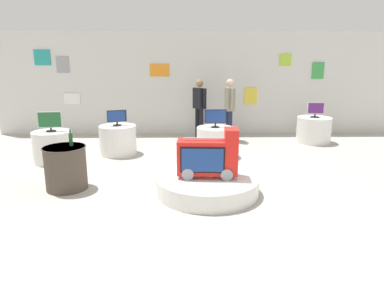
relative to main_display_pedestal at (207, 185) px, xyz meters
name	(u,v)px	position (x,y,z in m)	size (l,w,h in m)	color
ground_plane	(202,187)	(-0.07, 0.26, -0.15)	(30.00, 30.00, 0.00)	#B2ADA3
back_wall_display	(195,84)	(-0.08, 4.75, 1.34)	(11.59, 0.13, 2.96)	silver
main_display_pedestal	(207,185)	(0.00, 0.00, 0.00)	(1.73, 1.73, 0.29)	silver
novelty_firetruck_tv	(209,157)	(0.02, -0.01, 0.48)	(1.01, 0.46, 0.82)	gray
display_pedestal_left_rear	(118,140)	(-1.96, 2.50, 0.20)	(0.86, 0.86, 0.68)	silver
tv_on_left_rear	(117,117)	(-1.96, 2.50, 0.74)	(0.44, 0.19, 0.36)	black
display_pedestal_center_rear	(314,130)	(3.09, 3.58, 0.20)	(0.90, 0.90, 0.68)	silver
tv_on_center_rear	(316,110)	(3.09, 3.57, 0.75)	(0.43, 0.23, 0.40)	black
display_pedestal_right_rear	(53,147)	(-3.26, 1.87, 0.20)	(0.83, 0.83, 0.68)	silver
tv_on_right_rear	(50,121)	(-3.26, 1.87, 0.77)	(0.51, 0.20, 0.43)	black
display_pedestal_far_right	(215,142)	(0.32, 2.25, 0.20)	(0.85, 0.85, 0.68)	silver
tv_on_far_right	(215,117)	(0.32, 2.25, 0.77)	(0.50, 0.18, 0.41)	black
side_table_round	(66,167)	(-2.43, 0.25, 0.24)	(0.73, 0.73, 0.75)	#4C4238
bottle_on_side_table	(71,139)	(-2.33, 0.32, 0.73)	(0.06, 0.06, 0.29)	#195926
shopper_browsing_near_truck	(230,105)	(0.84, 3.84, 0.84)	(0.25, 0.56, 1.68)	#1E233F
shopper_browsing_rear	(199,105)	(0.02, 3.85, 0.83)	(0.37, 0.49, 1.67)	black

